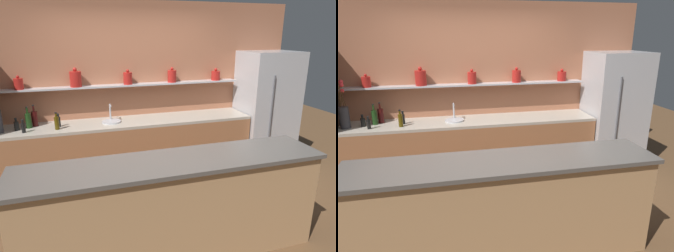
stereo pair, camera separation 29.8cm
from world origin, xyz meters
TOP-DOWN VIEW (x-y plane):
  - ground_plane at (0.00, 0.00)m, footprint 12.00×12.00m
  - back_wall_unit at (-0.00, 1.60)m, footprint 5.20×0.28m
  - back_counter_unit at (-0.11, 1.24)m, footprint 3.65×0.62m
  - island_counter at (0.00, -0.52)m, footprint 2.91×0.61m
  - refrigerator at (2.17, 1.20)m, footprint 0.86×0.73m
  - sink_fixture at (-0.37, 1.25)m, footprint 0.27×0.27m
  - bottle_oil_0 at (-1.09, 1.11)m, footprint 0.06×0.06m
  - bottle_wine_1 at (-1.39, 1.36)m, footprint 0.08×0.08m
  - bottle_sauce_2 at (-1.07, 1.24)m, footprint 0.05×0.05m
  - bottle_wine_3 at (-1.46, 1.29)m, footprint 0.07×0.07m
  - bottle_sauce_4 at (-1.50, 1.09)m, footprint 0.05×0.05m
  - bottle_sauce_5 at (-1.60, 1.23)m, footprint 0.06×0.06m

SIDE VIEW (x-z plane):
  - ground_plane at x=0.00m, z-range 0.00..0.00m
  - back_counter_unit at x=-0.11m, z-range 0.00..0.92m
  - island_counter at x=0.00m, z-range 0.00..1.02m
  - refrigerator at x=2.17m, z-range 0.00..1.87m
  - sink_fixture at x=-0.37m, z-range 0.82..1.07m
  - bottle_sauce_5 at x=-1.60m, z-range 0.90..1.07m
  - bottle_sauce_4 at x=-1.50m, z-range 0.91..1.08m
  - bottle_sauce_2 at x=-1.07m, z-range 0.91..1.09m
  - bottle_oil_0 at x=-1.09m, z-range 0.90..1.13m
  - bottle_wine_3 at x=-1.46m, z-range 0.88..1.17m
  - bottle_wine_1 at x=-1.39m, z-range 0.88..1.18m
  - back_wall_unit at x=0.00m, z-range 0.00..2.60m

